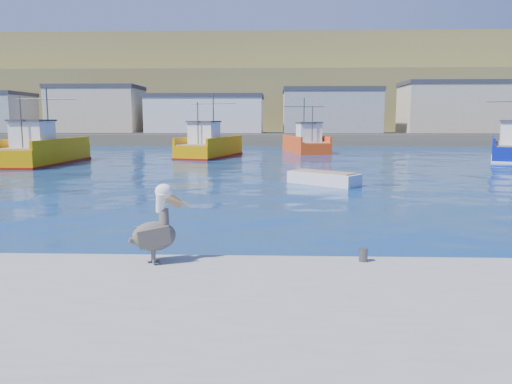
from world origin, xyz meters
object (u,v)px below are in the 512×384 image
(trawler_yellow_b, at_px, (209,147))
(pelican, at_px, (156,229))
(trawler_yellow_a, at_px, (42,152))
(boat_orange, at_px, (306,143))
(skiff_mid, at_px, (324,179))
(skiff_far, at_px, (507,155))

(trawler_yellow_b, distance_m, pelican, 39.22)
(trawler_yellow_a, distance_m, boat_orange, 28.03)
(trawler_yellow_a, distance_m, pelican, 34.88)
(trawler_yellow_b, height_order, skiff_mid, trawler_yellow_b)
(trawler_yellow_a, xyz_separation_m, skiff_mid, (22.38, -12.75, -0.75))
(trawler_yellow_a, height_order, boat_orange, trawler_yellow_a)
(trawler_yellow_b, height_order, skiff_far, trawler_yellow_b)
(trawler_yellow_b, bearing_deg, boat_orange, 35.37)
(skiff_far, relative_size, pelican, 2.67)
(trawler_yellow_b, bearing_deg, pelican, -84.30)
(boat_orange, xyz_separation_m, skiff_mid, (-0.81, -28.50, -0.78))
(trawler_yellow_b, relative_size, skiff_mid, 2.61)
(pelican, bearing_deg, skiff_far, 56.61)
(trawler_yellow_b, distance_m, boat_orange, 12.47)
(trawler_yellow_b, height_order, boat_orange, trawler_yellow_b)
(boat_orange, relative_size, skiff_mid, 2.31)
(skiff_mid, bearing_deg, skiff_far, 45.96)
(skiff_far, bearing_deg, trawler_yellow_b, 177.90)
(trawler_yellow_a, xyz_separation_m, trawler_yellow_b, (13.01, 8.53, -0.05))
(boat_orange, xyz_separation_m, skiff_far, (18.75, -8.28, -0.75))
(trawler_yellow_a, height_order, skiff_far, trawler_yellow_a)
(boat_orange, relative_size, pelican, 5.40)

